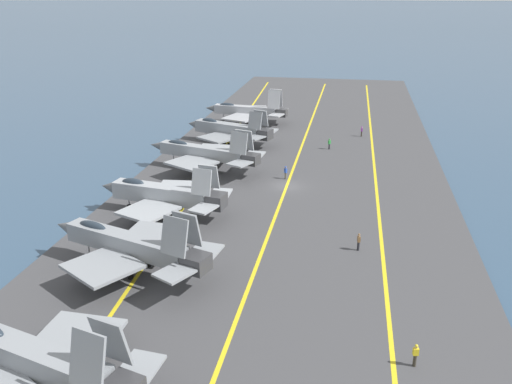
% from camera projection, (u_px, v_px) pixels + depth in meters
% --- Properties ---
extents(ground_plane, '(2000.00, 2000.00, 0.00)m').
position_uv_depth(ground_plane, '(287.00, 189.00, 69.90)').
color(ground_plane, '#334C66').
extents(carrier_deck, '(175.31, 41.31, 0.40)m').
position_uv_depth(carrier_deck, '(287.00, 187.00, 69.83)').
color(carrier_deck, '#424244').
rests_on(carrier_deck, ground).
extents(deck_stripe_foul_line, '(157.77, 1.73, 0.01)m').
position_uv_depth(deck_stripe_foul_line, '(377.00, 191.00, 67.84)').
color(deck_stripe_foul_line, yellow).
rests_on(deck_stripe_foul_line, carrier_deck).
extents(deck_stripe_centerline, '(157.78, 0.36, 0.01)m').
position_uv_depth(deck_stripe_centerline, '(287.00, 186.00, 69.75)').
color(deck_stripe_centerline, yellow).
rests_on(deck_stripe_centerline, carrier_deck).
extents(deck_stripe_edge_line, '(157.61, 8.04, 0.01)m').
position_uv_depth(deck_stripe_edge_line, '(202.00, 180.00, 71.67)').
color(deck_stripe_edge_line, yellow).
rests_on(deck_stripe_edge_line, carrier_deck).
extents(parked_jet_nearest, '(12.85, 16.50, 6.55)m').
position_uv_depth(parked_jet_nearest, '(34.00, 359.00, 33.69)').
color(parked_jet_nearest, gray).
rests_on(parked_jet_nearest, carrier_deck).
extents(parked_jet_second, '(12.81, 17.19, 6.72)m').
position_uv_depth(parked_jet_second, '(129.00, 244.00, 47.95)').
color(parked_jet_second, gray).
rests_on(parked_jet_second, carrier_deck).
extents(parked_jet_third, '(13.03, 15.48, 6.18)m').
position_uv_depth(parked_jet_third, '(163.00, 194.00, 60.32)').
color(parked_jet_third, '#9EA3A8').
rests_on(parked_jet_third, carrier_deck).
extents(parked_jet_fourth, '(12.58, 17.31, 6.31)m').
position_uv_depth(parked_jet_fourth, '(204.00, 152.00, 74.65)').
color(parked_jet_fourth, '#93999E').
rests_on(parked_jet_fourth, carrier_deck).
extents(parked_jet_fifth, '(12.36, 15.84, 5.98)m').
position_uv_depth(parked_jet_fifth, '(229.00, 129.00, 87.57)').
color(parked_jet_fifth, gray).
rests_on(parked_jet_fifth, carrier_deck).
extents(parked_jet_sixth, '(14.21, 16.00, 6.51)m').
position_uv_depth(parked_jet_sixth, '(248.00, 110.00, 101.06)').
color(parked_jet_sixth, '#A8AAAF').
rests_on(parked_jet_sixth, carrier_deck).
extents(crew_purple_vest, '(0.40, 0.30, 1.76)m').
position_uv_depth(crew_purple_vest, '(362.00, 131.00, 92.30)').
color(crew_purple_vest, '#383328').
rests_on(crew_purple_vest, carrier_deck).
extents(crew_yellow_vest, '(0.32, 0.42, 1.75)m').
position_uv_depth(crew_yellow_vest, '(415.00, 354.00, 36.37)').
color(crew_yellow_vest, '#383328').
rests_on(crew_yellow_vest, carrier_deck).
extents(crew_brown_vest, '(0.43, 0.34, 1.80)m').
position_uv_depth(crew_brown_vest, '(359.00, 241.00, 52.42)').
color(crew_brown_vest, '#232328').
rests_on(crew_brown_vest, carrier_deck).
extents(crew_blue_vest, '(0.45, 0.46, 1.78)m').
position_uv_depth(crew_blue_vest, '(286.00, 172.00, 71.93)').
color(crew_blue_vest, '#4C473D').
rests_on(crew_blue_vest, carrier_deck).
extents(crew_green_vest, '(0.45, 0.45, 1.74)m').
position_uv_depth(crew_green_vest, '(329.00, 143.00, 85.09)').
color(crew_green_vest, '#232328').
rests_on(crew_green_vest, carrier_deck).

